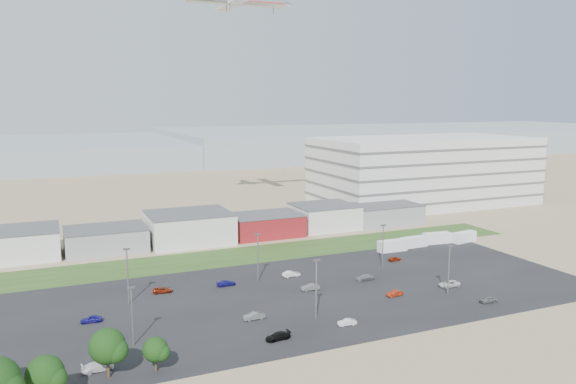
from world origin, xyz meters
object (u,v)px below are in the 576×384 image
parked_car_5 (91,319)px  parked_car_11 (291,274)px  parked_car_6 (226,283)px  parked_car_12 (365,277)px  parked_car_3 (278,336)px  parked_car_0 (449,284)px  airliner (236,0)px  parked_car_8 (395,259)px  parked_car_13 (347,322)px  parked_car_9 (163,290)px  parked_car_10 (98,366)px  parked_car_7 (310,287)px  parked_car_2 (488,300)px  parked_car_4 (254,316)px  box_trailer_a (392,246)px  parked_car_1 (395,293)px

parked_car_5 → parked_car_11: bearing=109.1°
parked_car_6 → parked_car_12: 29.81m
parked_car_3 → parked_car_12: size_ratio=0.98×
parked_car_5 → parked_car_0: bearing=88.3°
airliner → parked_car_8: 97.79m
parked_car_13 → parked_car_0: bearing=114.2°
parked_car_9 → parked_car_10: 33.37m
parked_car_7 → parked_car_11: size_ratio=0.98×
parked_car_9 → parked_car_2: bearing=-112.5°
parked_car_11 → airliner: bearing=-12.6°
parked_car_2 → parked_car_4: (-44.01, 9.91, 0.05)m
parked_car_2 → parked_car_6: (-43.05, 29.60, -0.00)m
parked_car_2 → parked_car_11: bearing=-133.4°
parked_car_4 → parked_car_8: size_ratio=1.19×
parked_car_2 → parked_car_5: 73.30m
airliner → parked_car_10: (-53.85, -97.17, -69.35)m
parked_car_2 → parked_car_3: size_ratio=0.82×
parked_car_0 → parked_car_12: (-13.79, 10.71, -0.01)m
box_trailer_a → parked_car_9: box_trailer_a is taller
parked_car_0 → parked_car_10: size_ratio=1.02×
parked_car_4 → parked_car_5: bearing=-110.5°
parked_car_8 → parked_car_11: bearing=88.1°
parked_car_5 → parked_car_10: (-0.54, -19.18, 0.03)m
parked_car_2 → parked_car_8: 31.23m
parked_car_2 → parked_car_1: bearing=-121.9°
parked_car_3 → box_trailer_a: bearing=124.1°
parked_car_5 → parked_car_2: bearing=80.2°
box_trailer_a → parked_car_3: size_ratio=1.84×
airliner → parked_car_3: 122.61m
parked_car_9 → parked_car_13: parked_car_9 is taller
parked_car_3 → parked_car_7: (15.34, 19.81, 0.03)m
parked_car_7 → parked_car_10: 47.14m
parked_car_2 → parked_car_9: size_ratio=0.87×
parked_car_2 → parked_car_12: parked_car_12 is taller
parked_car_3 → parked_car_6: 29.32m
parked_car_7 → parked_car_12: size_ratio=0.90×
parked_car_7 → parked_car_0: bearing=76.9°
airliner → parked_car_0: 112.80m
parked_car_8 → parked_car_13: bearing=130.3°
parked_car_0 → parked_car_10: 71.11m
airliner → parked_car_5: bearing=-124.0°
airliner → parked_car_3: bearing=-104.7°
parked_car_4 → parked_car_5: size_ratio=1.07×
parked_car_5 → parked_car_13: parked_car_5 is taller
parked_car_9 → parked_car_13: size_ratio=1.20×
parked_car_6 → parked_car_2: bearing=-127.1°
parked_car_1 → parked_car_6: 34.64m
parked_car_5 → parked_car_7: 42.44m
parked_car_4 → airliner: bearing=163.2°
parked_car_1 → parked_car_0: bearing=86.1°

